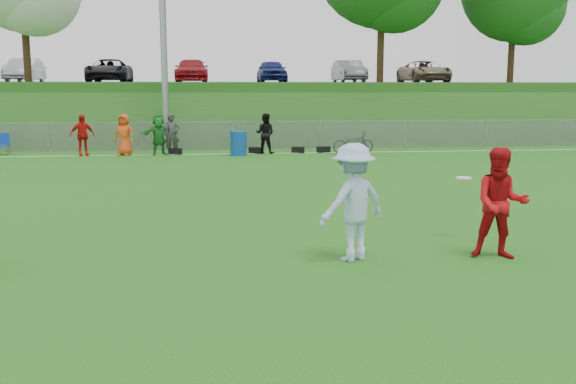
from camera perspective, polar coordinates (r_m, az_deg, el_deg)
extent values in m
plane|color=#1D5F14|center=(9.52, 0.20, -7.37)|extent=(120.00, 120.00, 0.00)
cube|color=white|center=(27.21, -4.74, 3.41)|extent=(60.00, 0.10, 0.01)
cube|color=gray|center=(29.15, -4.94, 4.96)|extent=(58.00, 0.02, 1.20)
cube|color=gray|center=(29.11, -4.95, 6.24)|extent=(58.00, 0.04, 0.04)
cylinder|color=gray|center=(30.08, -11.08, 15.26)|extent=(0.30, 0.30, 12.00)
cube|color=#225919|center=(40.08, -5.62, 7.37)|extent=(120.00, 18.00, 3.00)
cube|color=black|center=(42.06, -5.73, 9.56)|extent=(120.00, 12.00, 0.10)
cylinder|color=black|center=(35.40, -22.44, 15.03)|extent=(0.36, 0.36, 7.50)
cylinder|color=black|center=(35.08, 8.32, 16.49)|extent=(0.36, 0.36, 8.50)
cylinder|color=black|center=(39.22, 19.37, 14.19)|extent=(0.36, 0.36, 7.00)
sphere|color=#144813|center=(39.29, 20.44, 15.15)|extent=(4.20, 4.20, 4.20)
imported|color=#A5A6AB|center=(42.46, -22.38, 9.96)|extent=(1.52, 4.37, 1.44)
imported|color=black|center=(41.47, -15.59, 10.35)|extent=(2.39, 5.18, 1.44)
imported|color=maroon|center=(41.07, -8.55, 10.59)|extent=(2.02, 4.96, 1.44)
imported|color=navy|center=(41.27, -1.47, 10.68)|extent=(1.70, 4.23, 1.44)
imported|color=slate|center=(42.08, 5.44, 10.61)|extent=(1.52, 4.37, 1.44)
imported|color=#87775B|center=(43.44, 11.99, 10.41)|extent=(2.39, 5.18, 1.44)
imported|color=red|center=(27.57, -17.83, 4.84)|extent=(1.08, 0.77, 1.69)
imported|color=#E24615|center=(27.32, -14.35, 4.95)|extent=(0.96, 0.78, 1.69)
imported|color=#207927|center=(27.18, -11.41, 5.04)|extent=(1.65, 0.90, 1.69)
imported|color=#333335|center=(27.15, -10.26, 5.07)|extent=(0.66, 0.47, 1.69)
imported|color=black|center=(27.22, -2.04, 5.22)|extent=(1.00, 0.91, 1.69)
cube|color=black|center=(27.30, -9.98, 3.58)|extent=(0.58, 0.35, 0.26)
cube|color=black|center=(27.35, -2.89, 3.72)|extent=(0.62, 0.52, 0.26)
cube|color=black|center=(27.54, 0.89, 3.77)|extent=(0.60, 0.39, 0.26)
cube|color=black|center=(27.72, 3.17, 3.79)|extent=(0.58, 0.36, 0.26)
imported|color=#AE0C12|center=(10.80, 18.39, -0.98)|extent=(1.04, 0.91, 1.79)
imported|color=#A5C0E5|center=(10.18, 5.79, -0.91)|extent=(1.39, 1.17, 1.87)
cylinder|color=silver|center=(12.03, 15.37, 1.21)|extent=(0.28, 0.28, 0.03)
cylinder|color=#0D4095|center=(26.46, -4.43, 4.33)|extent=(0.82, 0.82, 1.00)
cube|color=#0E36A1|center=(29.13, -24.06, 3.81)|extent=(0.54, 0.54, 0.05)
cube|color=#0E36A1|center=(29.35, -24.00, 4.34)|extent=(0.51, 0.08, 0.50)
imported|color=#2D2D2F|center=(27.43, 5.82, 4.41)|extent=(1.82, 0.77, 0.93)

